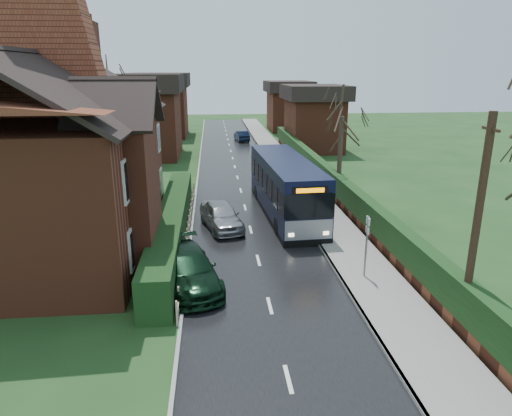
{
  "coord_description": "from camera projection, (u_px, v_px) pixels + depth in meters",
  "views": [
    {
      "loc": [
        -1.86,
        -16.25,
        8.0
      ],
      "look_at": [
        0.09,
        3.99,
        1.8
      ],
      "focal_mm": 32.0,
      "sensor_mm": 36.0,
      "label": 1
    }
  ],
  "objects": [
    {
      "name": "tree_right_far",
      "position": [
        342.0,
        110.0,
        27.43
      ],
      "size": [
        3.9,
        3.9,
        7.54
      ],
      "color": "#33281E",
      "rests_on": "ground"
    },
    {
      "name": "bus_stop_sign",
      "position": [
        367.0,
        238.0,
        17.63
      ],
      "size": [
        0.08,
        0.4,
        2.63
      ],
      "rotation": [
        0.0,
        0.0,
        -0.07
      ],
      "color": "slate",
      "rests_on": "ground"
    },
    {
      "name": "kerb_left",
      "position": [
        194.0,
        208.0,
        27.2
      ],
      "size": [
        0.12,
        100.0,
        0.1
      ],
      "primitive_type": "cube",
      "color": "gray",
      "rests_on": "ground"
    },
    {
      "name": "ground",
      "position": [
        263.0,
        281.0,
        17.97
      ],
      "size": [
        140.0,
        140.0,
        0.0
      ],
      "primitive_type": "plane",
      "color": "#2B4F22",
      "rests_on": "ground"
    },
    {
      "name": "right_wall_hedge",
      "position": [
        340.0,
        189.0,
        27.73
      ],
      "size": [
        0.6,
        50.0,
        1.8
      ],
      "color": "brown",
      "rests_on": "ground"
    },
    {
      "name": "car_silver",
      "position": [
        221.0,
        216.0,
        23.75
      ],
      "size": [
        2.59,
        4.35,
        1.39
      ],
      "primitive_type": "imported",
      "rotation": [
        0.0,
        0.0,
        0.25
      ],
      "color": "#A9A9AE",
      "rests_on": "ground"
    },
    {
      "name": "car_distant",
      "position": [
        242.0,
        136.0,
        52.83
      ],
      "size": [
        1.75,
        3.76,
        1.19
      ],
      "primitive_type": "imported",
      "rotation": [
        0.0,
        0.0,
        3.28
      ],
      "color": "black",
      "rests_on": "ground"
    },
    {
      "name": "road",
      "position": [
        245.0,
        208.0,
        27.49
      ],
      "size": [
        6.0,
        100.0,
        0.02
      ],
      "primitive_type": "cube",
      "color": "black",
      "rests_on": "ground"
    },
    {
      "name": "picket_fence",
      "position": [
        188.0,
        230.0,
        22.31
      ],
      "size": [
        0.1,
        16.0,
        0.9
      ],
      "primitive_type": null,
      "color": "tan",
      "rests_on": "ground"
    },
    {
      "name": "car_green",
      "position": [
        188.0,
        269.0,
        17.42
      ],
      "size": [
        3.04,
        5.1,
        1.39
      ],
      "primitive_type": "imported",
      "rotation": [
        0.0,
        0.0,
        0.24
      ],
      "color": "black",
      "rests_on": "ground"
    },
    {
      "name": "tree_house_side",
      "position": [
        96.0,
        66.0,
        29.18
      ],
      "size": [
        4.83,
        4.83,
        10.97
      ],
      "color": "#3A2A22",
      "rests_on": "ground"
    },
    {
      "name": "telegraph_pole",
      "position": [
        476.0,
        229.0,
        13.4
      ],
      "size": [
        0.24,
        0.89,
        6.91
      ],
      "rotation": [
        0.0,
        0.0,
        -0.09
      ],
      "color": "black",
      "rests_on": "ground"
    },
    {
      "name": "kerb_right",
      "position": [
        295.0,
        205.0,
        27.75
      ],
      "size": [
        0.12,
        100.0,
        0.14
      ],
      "primitive_type": "cube",
      "color": "gray",
      "rests_on": "ground"
    },
    {
      "name": "bus",
      "position": [
        285.0,
        187.0,
        25.84
      ],
      "size": [
        2.98,
        10.63,
        3.19
      ],
      "rotation": [
        0.0,
        0.0,
        0.06
      ],
      "color": "black",
      "rests_on": "ground"
    },
    {
      "name": "pavement",
      "position": [
        314.0,
        205.0,
        27.86
      ],
      "size": [
        2.5,
        100.0,
        0.14
      ],
      "primitive_type": "cube",
      "color": "slate",
      "rests_on": "ground"
    },
    {
      "name": "brick_house",
      "position": [
        59.0,
        154.0,
        20.44
      ],
      "size": [
        9.3,
        14.6,
        10.3
      ],
      "color": "brown",
      "rests_on": "ground"
    },
    {
      "name": "front_hedge",
      "position": [
        172.0,
        224.0,
        22.14
      ],
      "size": [
        1.2,
        16.0,
        1.6
      ],
      "primitive_type": "cube",
      "color": "black",
      "rests_on": "ground"
    }
  ]
}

